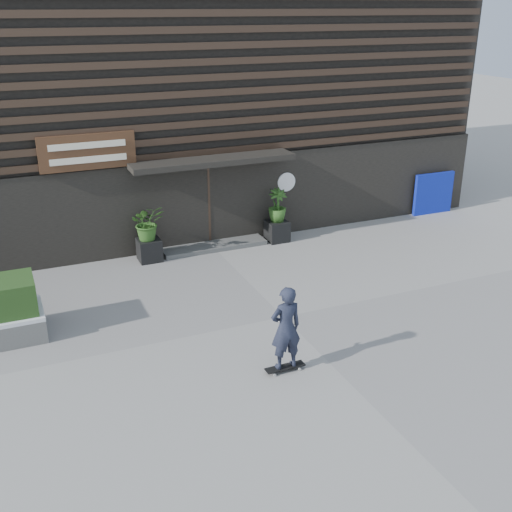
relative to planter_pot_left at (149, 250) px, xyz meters
name	(u,v)px	position (x,y,z in m)	size (l,w,h in m)	color
ground	(283,317)	(1.90, -4.40, -0.30)	(80.00, 80.00, 0.00)	gray
entrance_step	(214,246)	(1.90, 0.20, -0.24)	(3.00, 0.80, 0.12)	#474745
planter_pot_left	(149,250)	(0.00, 0.00, 0.00)	(0.60, 0.60, 0.60)	black
bamboo_left	(147,222)	(0.00, 0.00, 0.78)	(0.86, 0.75, 0.96)	#2D591E
planter_pot_right	(277,231)	(3.80, 0.00, 0.00)	(0.60, 0.60, 0.60)	black
bamboo_right	(277,205)	(3.80, 0.00, 0.78)	(0.54, 0.54, 0.96)	#2D591E
blue_tarp	(433,193)	(9.59, 0.30, 0.38)	(1.45, 0.12, 1.36)	#0C1B9F
building	(157,83)	(1.90, 5.56, 3.69)	(18.00, 11.00, 8.00)	black
skateboarder	(286,328)	(0.99, -6.37, 0.61)	(0.78, 0.40, 1.75)	black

